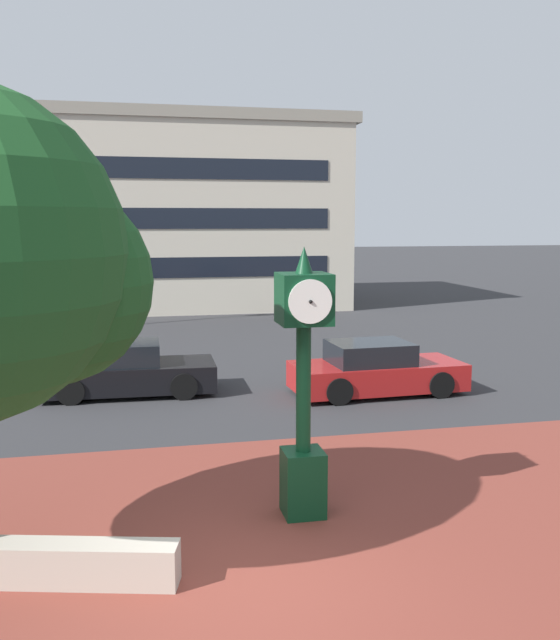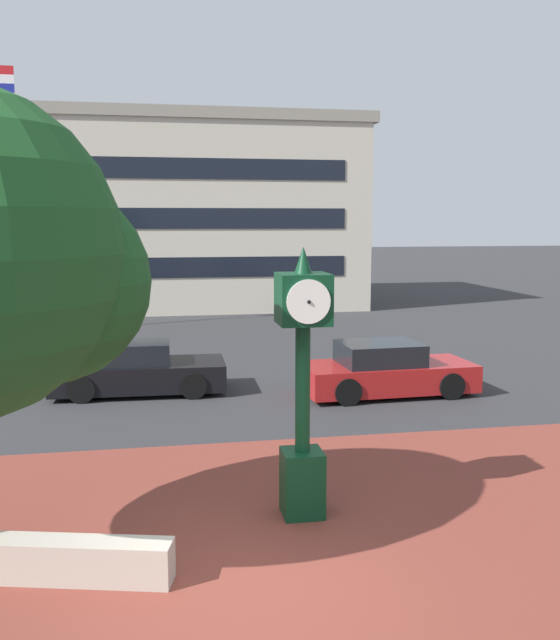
{
  "view_description": "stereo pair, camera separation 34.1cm",
  "coord_description": "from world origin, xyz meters",
  "px_view_note": "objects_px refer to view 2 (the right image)",
  "views": [
    {
      "loc": [
        -1.17,
        -7.73,
        4.2
      ],
      "look_at": [
        1.0,
        2.07,
        2.78
      ],
      "focal_mm": 39.78,
      "sensor_mm": 36.0,
      "label": 1
    },
    {
      "loc": [
        -0.83,
        -7.8,
        4.2
      ],
      "look_at": [
        1.0,
        2.07,
        2.78
      ],
      "focal_mm": 39.78,
      "sensor_mm": 36.0,
      "label": 2
    }
  ],
  "objects_px": {
    "car_street_far": "(385,371)",
    "civic_building": "(86,213)",
    "car_street_mid": "(137,370)",
    "street_clock": "(303,382)"
  },
  "relations": [
    {
      "from": "car_street_far",
      "to": "civic_building",
      "type": "bearing_deg",
      "value": -159.67
    },
    {
      "from": "car_street_mid",
      "to": "car_street_far",
      "type": "xyz_separation_m",
      "value": [
        5.93,
        -1.24,
        0.0
      ]
    },
    {
      "from": "street_clock",
      "to": "civic_building",
      "type": "distance_m",
      "value": 27.54
    },
    {
      "from": "civic_building",
      "to": "street_clock",
      "type": "bearing_deg",
      "value": -79.43
    },
    {
      "from": "street_clock",
      "to": "civic_building",
      "type": "height_order",
      "value": "civic_building"
    },
    {
      "from": "car_street_far",
      "to": "civic_building",
      "type": "relative_size",
      "value": 0.16
    },
    {
      "from": "car_street_far",
      "to": "car_street_mid",
      "type": "bearing_deg",
      "value": -104.22
    },
    {
      "from": "civic_building",
      "to": "car_street_far",
      "type": "bearing_deg",
      "value": -67.25
    },
    {
      "from": "street_clock",
      "to": "car_street_far",
      "type": "distance_m",
      "value": 7.6
    },
    {
      "from": "street_clock",
      "to": "car_street_far",
      "type": "relative_size",
      "value": 0.92
    }
  ]
}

